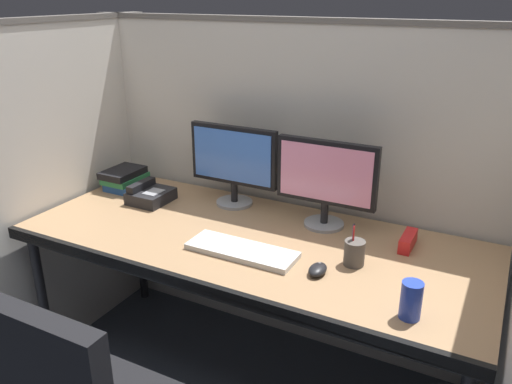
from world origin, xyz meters
TOP-DOWN VIEW (x-y plane):
  - cubicle_partition_rear at (0.00, 0.74)m, footprint 2.21×0.06m
  - cubicle_partition_left at (-0.99, 0.20)m, footprint 0.06×1.41m
  - desk at (0.00, 0.29)m, footprint 1.90×0.80m
  - monitor_left at (-0.23, 0.58)m, footprint 0.43×0.17m
  - monitor_right at (0.23, 0.54)m, footprint 0.43×0.17m
  - keyboard_main at (0.04, 0.16)m, footprint 0.43×0.15m
  - computer_mouse at (0.35, 0.15)m, footprint 0.06×0.10m
  - soda_can at (0.69, 0.04)m, footprint 0.07×0.07m
  - red_stapler at (0.59, 0.50)m, footprint 0.04×0.15m
  - pen_cup at (0.44, 0.28)m, footprint 0.08×0.08m
  - desk_phone at (-0.60, 0.42)m, footprint 0.17×0.19m
  - book_stack at (-0.83, 0.51)m, footprint 0.17×0.22m

SIDE VIEW (x-z plane):
  - desk at x=0.00m, z-range 0.32..1.06m
  - keyboard_main at x=0.04m, z-range 0.74..0.76m
  - computer_mouse at x=0.35m, z-range 0.74..0.77m
  - red_stapler at x=0.59m, z-range 0.74..0.80m
  - desk_phone at x=-0.60m, z-range 0.73..0.82m
  - pen_cup at x=0.44m, z-range 0.71..0.87m
  - book_stack at x=-0.83m, z-range 0.74..0.84m
  - cubicle_partition_rear at x=0.00m, z-range 0.00..1.58m
  - cubicle_partition_left at x=-0.99m, z-range 0.00..1.58m
  - soda_can at x=0.69m, z-range 0.74..0.86m
  - monitor_left at x=-0.23m, z-range 0.77..1.14m
  - monitor_right at x=0.23m, z-range 0.77..1.14m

